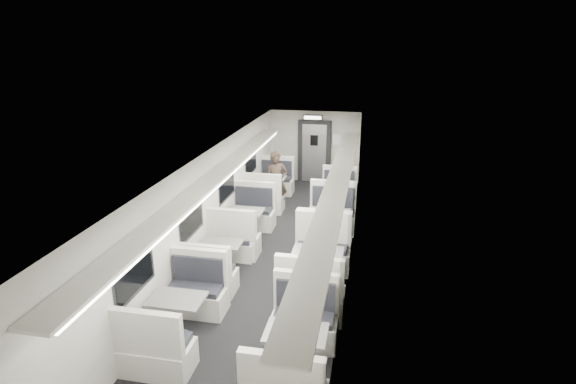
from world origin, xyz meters
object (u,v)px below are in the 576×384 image
at_px(booth_right_a, 336,200).
at_px(vestibule_door, 314,152).
at_px(booth_left_c, 223,257).
at_px(booth_left_d, 179,318).
at_px(booth_left_a, 271,189).
at_px(booth_left_b, 245,225).
at_px(passenger, 276,182).
at_px(booth_right_d, 296,353).
at_px(booth_right_b, 328,228).
at_px(exit_sign, 313,117).
at_px(booth_right_c, 317,271).

relative_size(booth_right_a, vestibule_door, 0.97).
bearing_deg(booth_left_c, booth_left_d, -90.00).
relative_size(booth_left_d, booth_right_a, 1.04).
bearing_deg(booth_left_a, booth_right_a, -13.75).
relative_size(booth_left_b, passenger, 1.28).
distance_m(booth_right_a, booth_right_d, 6.63).
distance_m(booth_right_b, exit_sign, 4.89).
height_order(booth_right_c, passenger, passenger).
bearing_deg(exit_sign, booth_left_c, -99.24).
bearing_deg(vestibule_door, booth_left_c, -98.57).
bearing_deg(passenger, exit_sign, 56.87).
height_order(booth_left_b, booth_right_a, booth_left_b).
distance_m(booth_right_a, vestibule_door, 2.96).
distance_m(booth_left_b, vestibule_door, 5.15).
bearing_deg(vestibule_door, booth_right_d, -83.89).
xyz_separation_m(booth_left_d, booth_right_c, (2.00, 1.87, 0.04)).
height_order(booth_right_d, vestibule_door, vestibule_door).
height_order(passenger, exit_sign, exit_sign).
relative_size(booth_left_c, booth_right_d, 0.93).
distance_m(booth_right_a, exit_sign, 3.09).
xyz_separation_m(booth_right_a, passenger, (-1.66, -0.24, 0.49)).
xyz_separation_m(booth_right_d, exit_sign, (-1.00, 8.85, 1.90)).
xyz_separation_m(booth_right_a, exit_sign, (-1.00, 2.22, 1.92)).
relative_size(booth_left_d, passenger, 1.23).
height_order(booth_right_a, exit_sign, exit_sign).
relative_size(booth_right_d, vestibule_door, 1.02).
xyz_separation_m(booth_left_b, booth_right_b, (2.00, 0.11, 0.03)).
bearing_deg(exit_sign, booth_right_c, -81.22).
bearing_deg(booth_left_d, booth_right_c, 43.03).
relative_size(booth_left_a, exit_sign, 3.50).
relative_size(booth_left_b, booth_right_a, 1.08).
bearing_deg(booth_right_b, booth_left_d, -116.95).
height_order(booth_left_b, booth_right_d, booth_left_b).
bearing_deg(booth_left_b, booth_right_b, 3.22).
distance_m(booth_left_c, vestibule_door, 6.75).
xyz_separation_m(booth_right_a, booth_right_d, (0.00, -6.63, 0.02)).
bearing_deg(booth_left_a, booth_left_d, -90.00).
distance_m(booth_left_b, booth_right_d, 4.77).
bearing_deg(vestibule_door, booth_right_c, -81.82).
distance_m(booth_left_a, booth_left_d, 6.61).
relative_size(vestibule_door, exit_sign, 3.39).
bearing_deg(booth_left_a, booth_right_c, -67.15).
relative_size(booth_left_c, booth_right_a, 0.98).
bearing_deg(booth_right_d, booth_left_d, 165.70).
bearing_deg(booth_right_c, vestibule_door, 98.18).
bearing_deg(booth_right_b, passenger, 130.36).
height_order(booth_right_b, passenger, passenger).
xyz_separation_m(passenger, vestibule_door, (0.66, 2.94, 0.18)).
bearing_deg(booth_left_d, booth_right_d, -14.30).
bearing_deg(booth_right_d, booth_right_b, 90.00).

